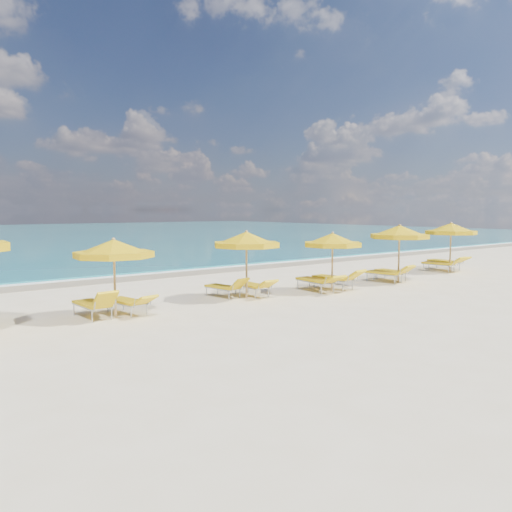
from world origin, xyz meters
TOP-DOWN VIEW (x-y plane):
  - ground_plane at (0.00, 0.00)m, footprint 120.00×120.00m
  - wet_sand_band at (0.00, 7.40)m, footprint 120.00×2.60m
  - foam_line at (0.00, 8.20)m, footprint 120.00×1.20m
  - whitecap_far at (8.00, 24.00)m, footprint 18.00×0.30m
  - umbrella_2 at (-5.75, 0.16)m, footprint 2.60×2.60m
  - umbrella_3 at (-1.30, 0.31)m, footprint 2.45×2.45m
  - umbrella_4 at (1.89, -0.40)m, footprint 2.62×2.62m
  - umbrella_5 at (5.49, -0.52)m, footprint 2.89×2.89m
  - umbrella_6 at (10.18, 0.11)m, footprint 2.48×2.48m
  - lounger_2_left at (-6.25, 0.43)m, footprint 0.69×1.73m
  - lounger_2_right at (-5.32, 0.34)m, footprint 0.86×1.79m
  - lounger_3_left at (-1.79, 0.90)m, footprint 0.78×1.67m
  - lounger_3_right at (-0.91, 0.52)m, footprint 0.62×1.77m
  - lounger_4_left at (1.41, -0.10)m, footprint 0.72×1.98m
  - lounger_4_right at (2.32, -0.09)m, footprint 0.88×2.02m
  - lounger_5_left at (5.08, -0.20)m, footprint 0.89×1.90m
  - lounger_5_right at (5.85, 0.08)m, footprint 0.76×1.77m
  - lounger_6_left at (9.78, 0.38)m, footprint 0.81×1.90m
  - lounger_6_right at (10.72, 0.69)m, footprint 0.84×2.06m

SIDE VIEW (x-z plane):
  - ground_plane at x=0.00m, z-range 0.00..0.00m
  - wet_sand_band at x=0.00m, z-range -0.01..0.01m
  - foam_line at x=0.00m, z-range -0.01..0.01m
  - whitecap_far at x=8.00m, z-range -0.03..0.03m
  - lounger_3_left at x=-1.79m, z-range -0.17..0.56m
  - lounger_2_right at x=-5.32m, z-range -0.12..0.53m
  - lounger_5_right at x=5.85m, z-range -0.14..0.55m
  - lounger_3_right at x=-0.91m, z-range -0.13..0.54m
  - lounger_2_left at x=-6.25m, z-range -0.20..0.64m
  - lounger_5_left at x=5.08m, z-range -0.17..0.61m
  - lounger_6_left at x=9.78m, z-range -0.17..0.61m
  - lounger_4_left at x=1.41m, z-range -0.12..0.58m
  - lounger_6_right at x=10.72m, z-range -0.13..0.60m
  - lounger_4_right at x=2.32m, z-range -0.17..0.64m
  - umbrella_4 at x=1.89m, z-range 0.73..2.81m
  - umbrella_2 at x=-5.75m, z-range 0.74..2.86m
  - umbrella_3 at x=-1.30m, z-range 0.77..2.96m
  - umbrella_6 at x=10.18m, z-range 0.81..3.09m
  - umbrella_5 at x=5.49m, z-range 0.81..3.10m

